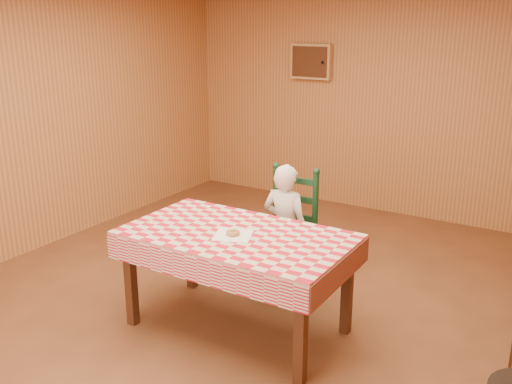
# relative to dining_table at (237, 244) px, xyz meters

# --- Properties ---
(ground) EXTENTS (6.00, 6.00, 0.00)m
(ground) POSITION_rel_dining_table_xyz_m (-0.10, 0.23, -0.69)
(ground) COLOR brown
(ground) RESTS_ON ground
(cabin_walls) EXTENTS (5.10, 6.05, 2.65)m
(cabin_walls) POSITION_rel_dining_table_xyz_m (-0.11, 0.77, 1.14)
(cabin_walls) COLOR #B77942
(cabin_walls) RESTS_ON ground
(dining_table) EXTENTS (1.66, 0.96, 0.77)m
(dining_table) POSITION_rel_dining_table_xyz_m (0.00, 0.00, 0.00)
(dining_table) COLOR #472513
(dining_table) RESTS_ON ground
(ladder_chair) EXTENTS (0.44, 0.40, 1.08)m
(ladder_chair) POSITION_rel_dining_table_xyz_m (0.00, 0.79, -0.18)
(ladder_chair) COLOR black
(ladder_chair) RESTS_ON ground
(seated_child) EXTENTS (0.41, 0.27, 1.12)m
(seated_child) POSITION_rel_dining_table_xyz_m (-0.00, 0.73, -0.13)
(seated_child) COLOR silver
(seated_child) RESTS_ON ground
(napkin) EXTENTS (0.34, 0.34, 0.00)m
(napkin) POSITION_rel_dining_table_xyz_m (0.00, -0.05, 0.08)
(napkin) COLOR white
(napkin) RESTS_ON dining_table
(donut) EXTENTS (0.11, 0.11, 0.03)m
(donut) POSITION_rel_dining_table_xyz_m (-0.00, -0.05, 0.10)
(donut) COLOR #B77841
(donut) RESTS_ON napkin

